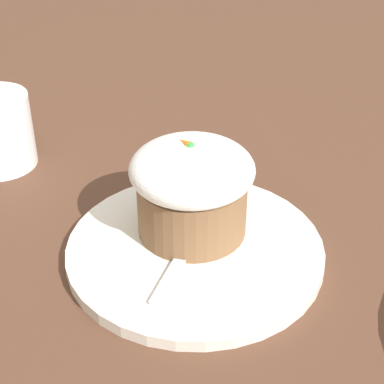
% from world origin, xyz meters
% --- Properties ---
extents(ground_plane, '(4.00, 4.00, 0.00)m').
position_xyz_m(ground_plane, '(0.00, 0.00, 0.00)').
color(ground_plane, '#513323').
extents(dessert_plate, '(0.22, 0.22, 0.01)m').
position_xyz_m(dessert_plate, '(0.00, 0.00, 0.01)').
color(dessert_plate, white).
rests_on(dessert_plate, ground_plane).
extents(carrot_cake, '(0.10, 0.10, 0.09)m').
position_xyz_m(carrot_cake, '(0.02, -0.01, 0.05)').
color(carrot_cake, brown).
rests_on(carrot_cake, dessert_plate).
extents(spoon, '(0.07, 0.10, 0.01)m').
position_xyz_m(spoon, '(-0.00, 0.01, 0.01)').
color(spoon, silver).
rests_on(spoon, dessert_plate).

